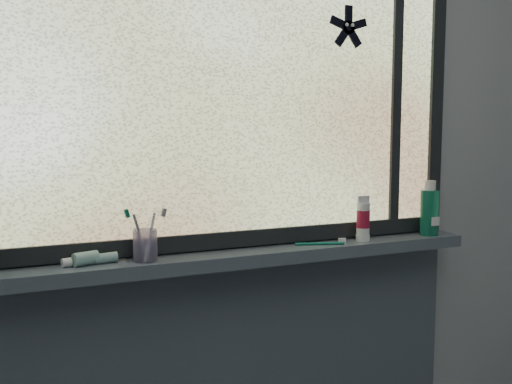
{
  "coord_description": "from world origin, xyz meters",
  "views": [
    {
      "loc": [
        -0.65,
        -0.35,
        1.38
      ],
      "look_at": [
        -0.03,
        1.05,
        1.22
      ],
      "focal_mm": 40.0,
      "sensor_mm": 36.0,
      "label": 1
    }
  ],
  "objects": [
    {
      "name": "frame_bottom",
      "position": [
        0.0,
        1.28,
        1.05
      ],
      "size": [
        1.6,
        0.03,
        0.05
      ],
      "primitive_type": "cube",
      "color": "black",
      "rests_on": "windowsill"
    },
    {
      "name": "window_pane",
      "position": [
        0.0,
        1.28,
        1.53
      ],
      "size": [
        1.5,
        0.01,
        1.0
      ],
      "primitive_type": "cube",
      "color": "silver",
      "rests_on": "wall_back"
    },
    {
      "name": "wall_back",
      "position": [
        0.0,
        1.3,
        1.25
      ],
      "size": [
        3.0,
        0.01,
        2.5
      ],
      "primitive_type": "cube",
      "color": "#9EA3A8",
      "rests_on": "ground"
    },
    {
      "name": "windowsill",
      "position": [
        0.0,
        1.23,
        1.0
      ],
      "size": [
        1.62,
        0.14,
        0.04
      ],
      "primitive_type": "cube",
      "color": "#444E5B",
      "rests_on": "wall_back"
    },
    {
      "name": "cream_tube",
      "position": [
        0.44,
        1.22,
        1.1
      ],
      "size": [
        0.06,
        0.06,
        0.11
      ],
      "primitive_type": "cylinder",
      "rotation": [
        0.0,
        0.0,
        -0.43
      ],
      "color": "silver",
      "rests_on": "windowsill"
    },
    {
      "name": "frame_right",
      "position": [
        0.78,
        1.28,
        1.53
      ],
      "size": [
        0.05,
        0.03,
        1.1
      ],
      "primitive_type": "cube",
      "color": "black",
      "rests_on": "wall_back"
    },
    {
      "name": "mouthwash_bottle",
      "position": [
        0.71,
        1.21,
        1.12
      ],
      "size": [
        0.08,
        0.08,
        0.16
      ],
      "primitive_type": "cylinder",
      "rotation": [
        0.0,
        0.0,
        -0.41
      ],
      "color": "#1B8E69",
      "rests_on": "windowsill"
    },
    {
      "name": "frame_mullion",
      "position": [
        0.6,
        1.28,
        1.53
      ],
      "size": [
        0.03,
        0.03,
        1.0
      ],
      "primitive_type": "cube",
      "color": "black",
      "rests_on": "wall_back"
    },
    {
      "name": "toothbrush_cup",
      "position": [
        -0.29,
        1.22,
        1.06
      ],
      "size": [
        0.07,
        0.07,
        0.09
      ],
      "primitive_type": "cylinder",
      "rotation": [
        0.0,
        0.0,
        0.01
      ],
      "color": "#A89DD0",
      "rests_on": "windowsill"
    },
    {
      "name": "starfish_sticker",
      "position": [
        0.4,
        1.27,
        1.72
      ],
      "size": [
        0.15,
        0.02,
        0.15
      ],
      "primitive_type": null,
      "color": "black",
      "rests_on": "window_pane"
    },
    {
      "name": "toothpaste_tube",
      "position": [
        -0.43,
        1.23,
        1.04
      ],
      "size": [
        0.21,
        0.09,
        0.04
      ],
      "primitive_type": null,
      "rotation": [
        0.0,
        0.0,
        0.23
      ],
      "color": "silver",
      "rests_on": "windowsill"
    },
    {
      "name": "toothbrush_lying",
      "position": [
        0.27,
        1.21,
        1.03
      ],
      "size": [
        0.19,
        0.08,
        0.01
      ],
      "primitive_type": null,
      "rotation": [
        0.0,
        0.0,
        -0.32
      ],
      "color": "#0B6A50",
      "rests_on": "windowsill"
    }
  ]
}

